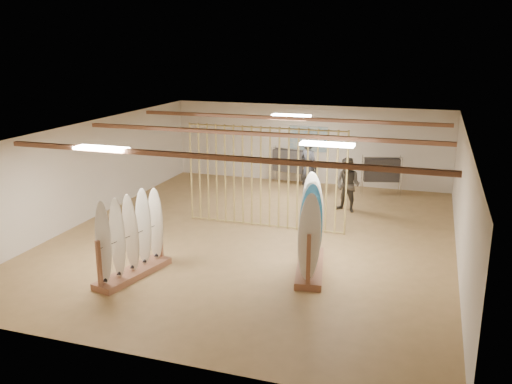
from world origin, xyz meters
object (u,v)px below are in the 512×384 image
(shopper_a, at_px, (309,163))
(shopper_b, at_px, (348,181))
(rack_left, at_px, (132,249))
(clothing_rack_a, at_px, (289,161))
(clothing_rack_b, at_px, (382,170))
(rack_right, at_px, (311,241))

(shopper_a, bearing_deg, shopper_b, 166.52)
(rack_left, bearing_deg, clothing_rack_a, 94.80)
(clothing_rack_a, distance_m, shopper_a, 1.41)
(clothing_rack_b, xyz_separation_m, shopper_a, (-2.31, -0.67, 0.21))
(rack_right, relative_size, shopper_b, 1.18)
(clothing_rack_a, relative_size, shopper_b, 0.72)
(rack_right, xyz_separation_m, clothing_rack_b, (0.86, 6.81, 0.17))
(clothing_rack_a, xyz_separation_m, shopper_b, (2.48, -2.50, 0.05))
(shopper_a, xyz_separation_m, shopper_b, (1.54, -1.46, -0.14))
(clothing_rack_a, bearing_deg, clothing_rack_b, 4.51)
(shopper_a, bearing_deg, rack_right, 133.43)
(clothing_rack_a, distance_m, shopper_b, 3.52)
(shopper_a, height_order, shopper_b, shopper_a)
(clothing_rack_a, bearing_deg, shopper_b, -34.34)
(rack_left, bearing_deg, rack_right, 35.23)
(rack_right, relative_size, clothing_rack_b, 1.66)
(rack_left, bearing_deg, shopper_a, 87.01)
(clothing_rack_b, relative_size, shopper_b, 0.71)
(shopper_b, bearing_deg, clothing_rack_a, 155.47)
(rack_right, bearing_deg, rack_left, -167.65)
(rack_left, height_order, shopper_b, rack_left)
(rack_right, relative_size, shopper_a, 1.03)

